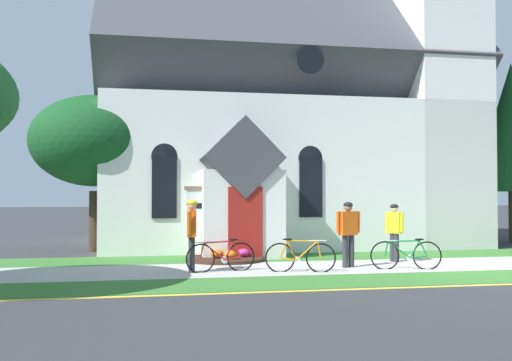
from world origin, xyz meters
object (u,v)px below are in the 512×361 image
at_px(cyclist_in_white_jersey, 348,229).
at_px(roadside_conifer, 511,127).
at_px(church_sign, 223,211).
at_px(bicycle_orange, 221,257).
at_px(bicycle_blue, 406,255).
at_px(yard_deciduous_tree, 95,142).
at_px(cyclist_in_green_jersey, 192,230).
at_px(cyclist_in_blue_jersey, 394,228).
at_px(bicycle_white, 300,257).

distance_m(cyclist_in_white_jersey, roadside_conifer, 11.25).
xyz_separation_m(church_sign, bicycle_orange, (-0.40, -2.83, -1.03)).
distance_m(church_sign, roadside_conifer, 12.63).
height_order(bicycle_blue, roadside_conifer, roadside_conifer).
bearing_deg(yard_deciduous_tree, cyclist_in_green_jersey, -63.04).
bearing_deg(church_sign, cyclist_in_blue_jersey, -20.48).
distance_m(cyclist_in_green_jersey, roadside_conifer, 14.70).
relative_size(bicycle_blue, cyclist_in_blue_jersey, 1.08).
bearing_deg(yard_deciduous_tree, bicycle_blue, -36.28).
bearing_deg(cyclist_in_white_jersey, cyclist_in_blue_jersey, 28.40).
distance_m(bicycle_blue, roadside_conifer, 10.85).
bearing_deg(yard_deciduous_tree, bicycle_orange, -57.63).
height_order(church_sign, cyclist_in_blue_jersey, church_sign).
distance_m(church_sign, bicycle_orange, 3.03).
bearing_deg(bicycle_blue, cyclist_in_white_jersey, 154.54).
relative_size(bicycle_white, yard_deciduous_tree, 0.33).
distance_m(cyclist_in_green_jersey, yard_deciduous_tree, 6.73).
height_order(church_sign, bicycle_orange, church_sign).
distance_m(church_sign, yard_deciduous_tree, 5.28).
bearing_deg(bicycle_white, bicycle_blue, -0.29).
relative_size(bicycle_orange, cyclist_in_white_jersey, 1.02).
height_order(church_sign, cyclist_in_white_jersey, church_sign).
relative_size(cyclist_in_blue_jersey, cyclist_in_green_jersey, 0.93).
distance_m(roadside_conifer, yard_deciduous_tree, 15.74).
height_order(church_sign, cyclist_in_green_jersey, church_sign).
bearing_deg(bicycle_blue, roadside_conifer, 41.07).
xyz_separation_m(church_sign, yard_deciduous_tree, (-3.93, 2.74, 2.22)).
xyz_separation_m(bicycle_orange, roadside_conifer, (12.18, 6.18, 4.13)).
height_order(cyclist_in_green_jersey, roadside_conifer, roadside_conifer).
bearing_deg(bicycle_orange, bicycle_blue, -5.08).
distance_m(church_sign, cyclist_in_white_jersey, 3.94).
xyz_separation_m(cyclist_in_white_jersey, cyclist_in_green_jersey, (-4.02, -0.18, 0.04)).
bearing_deg(roadside_conifer, cyclist_in_blue_jersey, -144.83).
height_order(cyclist_in_blue_jersey, roadside_conifer, roadside_conifer).
xyz_separation_m(cyclist_in_green_jersey, roadside_conifer, (12.89, 6.16, 3.47)).
bearing_deg(bicycle_white, cyclist_in_white_jersey, 22.82).
xyz_separation_m(cyclist_in_white_jersey, yard_deciduous_tree, (-6.84, 5.36, 2.63)).
height_order(bicycle_orange, cyclist_in_green_jersey, cyclist_in_green_jersey).
bearing_deg(cyclist_in_white_jersey, bicycle_white, -157.18).
relative_size(bicycle_blue, cyclist_in_green_jersey, 1.00).
height_order(cyclist_in_green_jersey, yard_deciduous_tree, yard_deciduous_tree).
bearing_deg(yard_deciduous_tree, church_sign, -34.90).
height_order(bicycle_orange, bicycle_white, bicycle_white).
distance_m(bicycle_orange, cyclist_in_white_jersey, 3.38).
distance_m(church_sign, cyclist_in_green_jersey, 3.03).
relative_size(cyclist_in_blue_jersey, yard_deciduous_tree, 0.32).
relative_size(cyclist_in_green_jersey, yard_deciduous_tree, 0.34).
xyz_separation_m(church_sign, bicycle_white, (1.47, -3.22, -1.02)).
relative_size(cyclist_in_white_jersey, roadside_conifer, 0.24).
bearing_deg(bicycle_blue, church_sign, 142.48).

